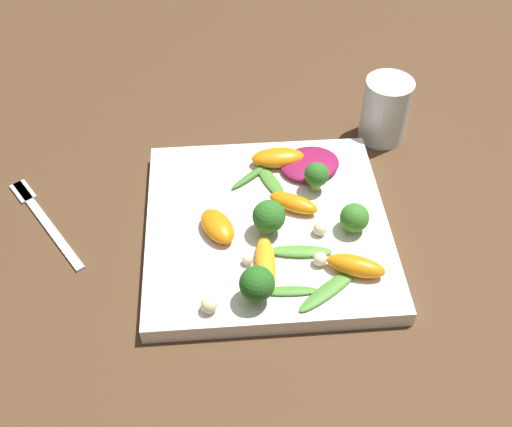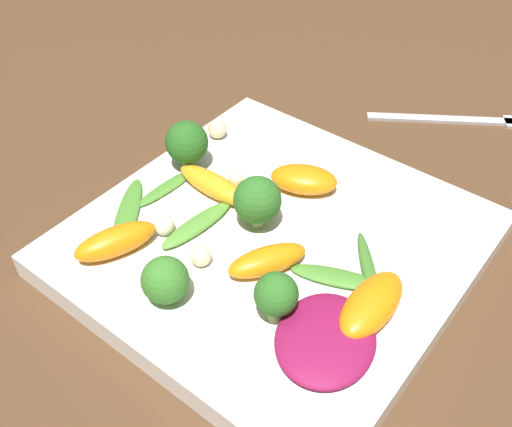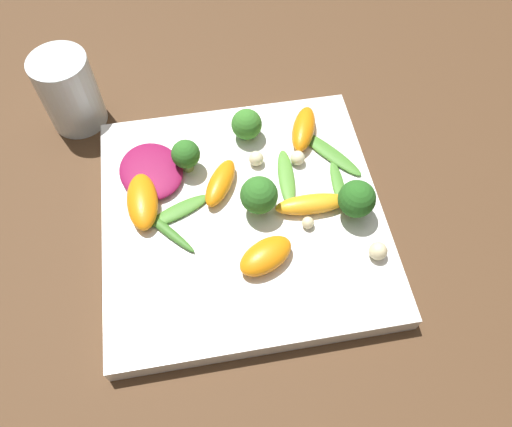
# 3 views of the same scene
# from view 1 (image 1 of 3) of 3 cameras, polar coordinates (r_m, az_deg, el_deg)

# --- Properties ---
(ground_plane) EXTENTS (2.40, 2.40, 0.00)m
(ground_plane) POSITION_cam_1_polar(r_m,az_deg,el_deg) (0.74, 1.06, -1.88)
(ground_plane) COLOR #4C331E
(plate) EXTENTS (0.29, 0.29, 0.02)m
(plate) POSITION_cam_1_polar(r_m,az_deg,el_deg) (0.73, 1.07, -1.30)
(plate) COLOR white
(plate) RESTS_ON ground_plane
(drinking_glass) EXTENTS (0.07, 0.07, 0.09)m
(drinking_glass) POSITION_cam_1_polar(r_m,az_deg,el_deg) (0.87, 12.21, 9.62)
(drinking_glass) COLOR silver
(drinking_glass) RESTS_ON ground_plane
(fork) EXTENTS (0.16, 0.12, 0.01)m
(fork) POSITION_cam_1_polar(r_m,az_deg,el_deg) (0.81, -19.94, 0.06)
(fork) COLOR #B2B2B7
(fork) RESTS_ON ground_plane
(radicchio_leaf_0) EXTENTS (0.09, 0.10, 0.01)m
(radicchio_leaf_0) POSITION_cam_1_polar(r_m,az_deg,el_deg) (0.79, 5.14, 4.71)
(radicchio_leaf_0) COLOR maroon
(radicchio_leaf_0) RESTS_ON plate
(orange_segment_0) EXTENTS (0.08, 0.02, 0.02)m
(orange_segment_0) POSITION_cam_1_polar(r_m,az_deg,el_deg) (0.67, 0.92, -4.73)
(orange_segment_0) COLOR orange
(orange_segment_0) RESTS_ON plate
(orange_segment_1) EXTENTS (0.07, 0.06, 0.02)m
(orange_segment_1) POSITION_cam_1_polar(r_m,az_deg,el_deg) (0.71, -3.69, -1.20)
(orange_segment_1) COLOR orange
(orange_segment_1) RESTS_ON plate
(orange_segment_2) EXTENTS (0.05, 0.07, 0.02)m
(orange_segment_2) POSITION_cam_1_polar(r_m,az_deg,el_deg) (0.68, 9.49, -4.95)
(orange_segment_2) COLOR orange
(orange_segment_2) RESTS_ON plate
(orange_segment_3) EXTENTS (0.03, 0.07, 0.02)m
(orange_segment_3) POSITION_cam_1_polar(r_m,az_deg,el_deg) (0.79, 2.11, 5.33)
(orange_segment_3) COLOR orange
(orange_segment_3) RESTS_ON plate
(orange_segment_4) EXTENTS (0.05, 0.07, 0.02)m
(orange_segment_4) POSITION_cam_1_polar(r_m,az_deg,el_deg) (0.73, 3.58, 1.00)
(orange_segment_4) COLOR orange
(orange_segment_4) RESTS_ON plate
(broccoli_floret_0) EXTENTS (0.04, 0.04, 0.05)m
(broccoli_floret_0) POSITION_cam_1_polar(r_m,az_deg,el_deg) (0.69, 0.89, -0.32)
(broccoli_floret_0) COLOR #84AD5B
(broccoli_floret_0) RESTS_ON plate
(broccoli_floret_1) EXTENTS (0.03, 0.03, 0.04)m
(broccoli_floret_1) POSITION_cam_1_polar(r_m,az_deg,el_deg) (0.71, 9.36, -0.42)
(broccoli_floret_1) COLOR #7A9E51
(broccoli_floret_1) RESTS_ON plate
(broccoli_floret_2) EXTENTS (0.03, 0.03, 0.04)m
(broccoli_floret_2) POSITION_cam_1_polar(r_m,az_deg,el_deg) (0.75, 5.79, 3.63)
(broccoli_floret_2) COLOR #7A9E51
(broccoli_floret_2) RESTS_ON plate
(broccoli_floret_3) EXTENTS (0.04, 0.04, 0.05)m
(broccoli_floret_3) POSITION_cam_1_polar(r_m,az_deg,el_deg) (0.63, 0.09, -6.73)
(broccoli_floret_3) COLOR #84AD5B
(broccoli_floret_3) RESTS_ON plate
(arugula_sprig_0) EXTENTS (0.02, 0.07, 0.00)m
(arugula_sprig_0) POSITION_cam_1_polar(r_m,az_deg,el_deg) (0.66, 3.12, -7.38)
(arugula_sprig_0) COLOR #47842D
(arugula_sprig_0) RESTS_ON plate
(arugula_sprig_1) EXTENTS (0.02, 0.08, 0.01)m
(arugula_sprig_1) POSITION_cam_1_polar(r_m,az_deg,el_deg) (0.69, 4.23, -3.61)
(arugula_sprig_1) COLOR #518E33
(arugula_sprig_1) RESTS_ON plate
(arugula_sprig_2) EXTENTS (0.06, 0.07, 0.01)m
(arugula_sprig_2) POSITION_cam_1_polar(r_m,az_deg,el_deg) (0.78, 0.01, 3.93)
(arugula_sprig_2) COLOR #3D7528
(arugula_sprig_2) RESTS_ON plate
(arugula_sprig_3) EXTENTS (0.07, 0.04, 0.01)m
(arugula_sprig_3) POSITION_cam_1_polar(r_m,az_deg,el_deg) (0.77, 1.43, 3.07)
(arugula_sprig_3) COLOR #47842D
(arugula_sprig_3) RESTS_ON plate
(arugula_sprig_4) EXTENTS (0.07, 0.08, 0.01)m
(arugula_sprig_4) POSITION_cam_1_polar(r_m,az_deg,el_deg) (0.66, 7.08, -7.11)
(arugula_sprig_4) COLOR #47842D
(arugula_sprig_4) RESTS_ON plate
(macadamia_nut_0) EXTENTS (0.01, 0.01, 0.01)m
(macadamia_nut_0) POSITION_cam_1_polar(r_m,az_deg,el_deg) (0.68, -0.82, -4.43)
(macadamia_nut_0) COLOR beige
(macadamia_nut_0) RESTS_ON plate
(macadamia_nut_1) EXTENTS (0.02, 0.02, 0.02)m
(macadamia_nut_1) POSITION_cam_1_polar(r_m,az_deg,el_deg) (0.68, 6.13, -4.34)
(macadamia_nut_1) COLOR beige
(macadamia_nut_1) RESTS_ON plate
(macadamia_nut_2) EXTENTS (0.02, 0.02, 0.02)m
(macadamia_nut_2) POSITION_cam_1_polar(r_m,az_deg,el_deg) (0.64, -4.50, -8.69)
(macadamia_nut_2) COLOR beige
(macadamia_nut_2) RESTS_ON plate
(macadamia_nut_3) EXTENTS (0.02, 0.02, 0.02)m
(macadamia_nut_3) POSITION_cam_1_polar(r_m,az_deg,el_deg) (0.71, 6.12, -1.45)
(macadamia_nut_3) COLOR beige
(macadamia_nut_3) RESTS_ON plate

